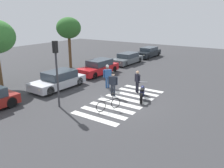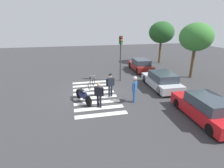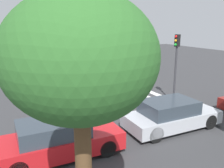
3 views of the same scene
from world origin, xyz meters
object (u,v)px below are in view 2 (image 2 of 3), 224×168
(officer_by_motorcycle, at_px, (99,94))
(car_silver_sedan, at_px, (162,81))
(leaning_bicycle, at_px, (92,83))
(car_red_convertible, at_px, (206,108))
(pedestrian_bystander, at_px, (135,87))
(car_maroon_wagon, at_px, (141,65))
(police_motorcycle, at_px, (83,96))
(officer_on_foot, at_px, (110,83))
(traffic_light_pole, at_px, (121,51))

(officer_by_motorcycle, distance_m, car_silver_sedan, 6.15)
(leaning_bicycle, relative_size, officer_by_motorcycle, 0.95)
(officer_by_motorcycle, bearing_deg, car_red_convertible, 63.49)
(pedestrian_bystander, distance_m, car_maroon_wagon, 8.66)
(police_motorcycle, xyz_separation_m, car_maroon_wagon, (-7.09, 6.95, 0.18))
(leaning_bicycle, height_order, car_maroon_wagon, car_maroon_wagon)
(officer_on_foot, bearing_deg, car_red_convertible, 45.87)
(car_maroon_wagon, bearing_deg, police_motorcycle, -44.40)
(car_red_convertible, bearing_deg, police_motorcycle, -120.53)
(officer_on_foot, xyz_separation_m, car_red_convertible, (4.41, 4.55, -0.38))
(car_maroon_wagon, bearing_deg, officer_on_foot, -36.88)
(car_red_convertible, distance_m, traffic_light_pole, 8.69)
(car_maroon_wagon, bearing_deg, pedestrian_bystander, -24.03)
(police_motorcycle, relative_size, officer_on_foot, 1.17)
(police_motorcycle, relative_size, leaning_bicycle, 1.33)
(officer_by_motorcycle, distance_m, car_red_convertible, 6.30)
(car_silver_sedan, bearing_deg, car_maroon_wagon, 176.32)
(officer_on_foot, bearing_deg, car_maroon_wagon, 143.12)
(officer_on_foot, distance_m, car_maroon_wagon, 8.21)
(car_maroon_wagon, distance_m, traffic_light_pole, 4.89)
(leaning_bicycle, xyz_separation_m, car_maroon_wagon, (-4.33, 6.06, 0.28))
(traffic_light_pole, bearing_deg, officer_by_motorcycle, -28.67)
(traffic_light_pole, bearing_deg, officer_on_foot, -26.01)
(car_maroon_wagon, bearing_deg, car_red_convertible, -1.93)
(pedestrian_bystander, relative_size, car_red_convertible, 0.41)
(leaning_bicycle, relative_size, car_red_convertible, 0.35)
(officer_by_motorcycle, distance_m, pedestrian_bystander, 2.50)
(officer_by_motorcycle, bearing_deg, car_silver_sedan, 113.45)
(officer_by_motorcycle, xyz_separation_m, car_red_convertible, (2.81, 5.63, -0.27))
(police_motorcycle, height_order, traffic_light_pole, traffic_light_pole)
(car_maroon_wagon, distance_m, car_red_convertible, 10.98)
(leaning_bicycle, height_order, car_red_convertible, car_red_convertible)
(pedestrian_bystander, distance_m, car_red_convertible, 4.42)
(officer_by_motorcycle, relative_size, car_silver_sedan, 0.37)
(car_silver_sedan, bearing_deg, officer_on_foot, -79.52)
(traffic_light_pole, bearing_deg, leaning_bicycle, -65.62)
(police_motorcycle, height_order, car_silver_sedan, car_silver_sedan)
(pedestrian_bystander, height_order, traffic_light_pole, traffic_light_pole)
(pedestrian_bystander, xyz_separation_m, car_red_convertible, (3.08, 3.15, -0.42))
(pedestrian_bystander, distance_m, car_silver_sedan, 3.86)
(traffic_light_pole, bearing_deg, car_red_convertible, 19.61)
(car_red_convertible, relative_size, traffic_light_pole, 1.11)
(car_silver_sedan, relative_size, traffic_light_pole, 1.10)
(police_motorcycle, relative_size, car_silver_sedan, 0.47)
(leaning_bicycle, bearing_deg, traffic_light_pole, 114.38)
(police_motorcycle, relative_size, car_red_convertible, 0.46)
(car_silver_sedan, bearing_deg, pedestrian_bystander, -55.34)
(leaning_bicycle, distance_m, traffic_light_pole, 3.95)
(officer_on_foot, bearing_deg, police_motorcycle, -75.18)
(leaning_bicycle, xyz_separation_m, car_silver_sedan, (1.39, 5.69, 0.28))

